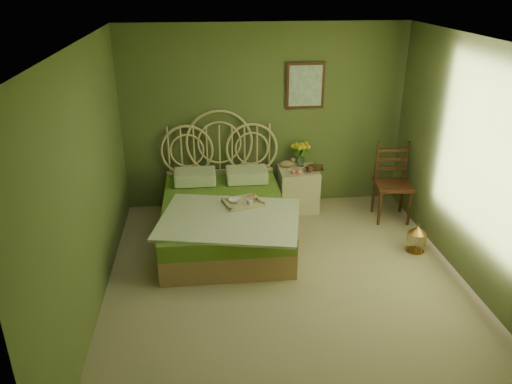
{
  "coord_description": "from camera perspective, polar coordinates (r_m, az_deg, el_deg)",
  "views": [
    {
      "loc": [
        -0.85,
        -4.58,
        3.19
      ],
      "look_at": [
        -0.25,
        1.0,
        0.71
      ],
      "focal_mm": 35.0,
      "sensor_mm": 36.0,
      "label": 1
    }
  ],
  "objects": [
    {
      "name": "wall_art",
      "position": [
        7.1,
        5.65,
        12.0
      ],
      "size": [
        0.54,
        0.04,
        0.64
      ],
      "color": "#391A0F",
      "rests_on": "wall_back"
    },
    {
      "name": "chair",
      "position": [
        7.16,
        15.21,
        1.68
      ],
      "size": [
        0.52,
        0.52,
        1.07
      ],
      "rotation": [
        0.0,
        0.0,
        -0.11
      ],
      "color": "#391A0F",
      "rests_on": "floor"
    },
    {
      "name": "book_upper",
      "position": [
        7.22,
        6.27,
        2.91
      ],
      "size": [
        0.25,
        0.27,
        0.02
      ],
      "primitive_type": "imported",
      "rotation": [
        0.0,
        0.0,
        -0.45
      ],
      "color": "#472819",
      "rests_on": "nightstand"
    },
    {
      "name": "bed",
      "position": [
        6.45,
        -3.67,
        -2.69
      ],
      "size": [
        1.84,
        2.32,
        1.44
      ],
      "color": "tan",
      "rests_on": "floor"
    },
    {
      "name": "cereal_bowl",
      "position": [
        6.25,
        -2.47,
        -0.98
      ],
      "size": [
        0.19,
        0.19,
        0.04
      ],
      "primitive_type": "imported",
      "rotation": [
        0.0,
        0.0,
        -0.29
      ],
      "color": "white",
      "rests_on": "bed"
    },
    {
      "name": "book_lower",
      "position": [
        7.22,
        6.26,
        2.77
      ],
      "size": [
        0.21,
        0.26,
        0.02
      ],
      "primitive_type": "imported",
      "rotation": [
        0.0,
        0.0,
        -0.15
      ],
      "color": "#381E0F",
      "rests_on": "nightstand"
    },
    {
      "name": "ceiling",
      "position": [
        4.7,
        4.54,
        16.55
      ],
      "size": [
        4.5,
        4.5,
        0.0
      ],
      "primitive_type": "plane",
      "rotation": [
        3.14,
        0.0,
        0.0
      ],
      "color": "silver",
      "rests_on": "wall_back"
    },
    {
      "name": "nightstand",
      "position": [
        7.27,
        4.84,
        0.88
      ],
      "size": [
        0.55,
        0.55,
        1.03
      ],
      "color": "beige",
      "rests_on": "floor"
    },
    {
      "name": "wall_left",
      "position": [
        5.09,
        -18.72,
        0.7
      ],
      "size": [
        0.0,
        4.5,
        4.5
      ],
      "primitive_type": "plane",
      "rotation": [
        1.57,
        0.0,
        1.57
      ],
      "color": "#5A6736",
      "rests_on": "floor"
    },
    {
      "name": "floor",
      "position": [
        5.64,
        3.68,
        -10.63
      ],
      "size": [
        4.5,
        4.5,
        0.0
      ],
      "primitive_type": "plane",
      "color": "tan",
      "rests_on": "ground"
    },
    {
      "name": "wall_right",
      "position": [
        5.72,
        24.24,
        2.35
      ],
      "size": [
        0.0,
        4.5,
        4.5
      ],
      "primitive_type": "plane",
      "rotation": [
        1.57,
        0.0,
        -1.57
      ],
      "color": "#5A6736",
      "rests_on": "floor"
    },
    {
      "name": "birdcage",
      "position": [
        6.5,
        17.85,
        -5.15
      ],
      "size": [
        0.22,
        0.22,
        0.34
      ],
      "rotation": [
        0.0,
        0.0,
        0.16
      ],
      "color": "#B07738",
      "rests_on": "floor"
    },
    {
      "name": "coffee_cup",
      "position": [
        6.15,
        -0.73,
        -1.15
      ],
      "size": [
        0.09,
        0.09,
        0.08
      ],
      "primitive_type": "imported",
      "rotation": [
        0.0,
        0.0,
        -0.1
      ],
      "color": "white",
      "rests_on": "bed"
    },
    {
      "name": "wall_back",
      "position": [
        7.14,
        0.94,
        8.46
      ],
      "size": [
        4.0,
        0.0,
        4.0
      ],
      "primitive_type": "plane",
      "rotation": [
        1.57,
        0.0,
        0.0
      ],
      "color": "#5A6736",
      "rests_on": "floor"
    }
  ]
}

